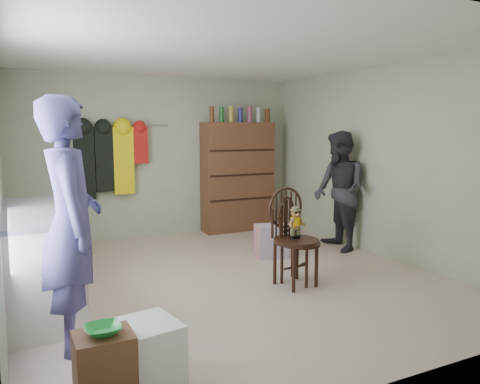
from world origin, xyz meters
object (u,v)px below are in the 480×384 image
chair_front (293,231)px  chair_far (295,237)px  counter (40,258)px  dresser (238,176)px

chair_front → chair_far: chair_front is taller
counter → chair_front: (2.49, -0.50, 0.11)m
counter → chair_far: bearing=-9.5°
chair_far → dresser: (0.63, 2.73, 0.41)m
dresser → chair_far: bearing=-103.1°
counter → dresser: 3.96m
chair_front → dresser: size_ratio=0.51×
counter → chair_front: 2.54m
counter → chair_front: chair_front is taller
chair_front → dresser: bearing=69.4°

